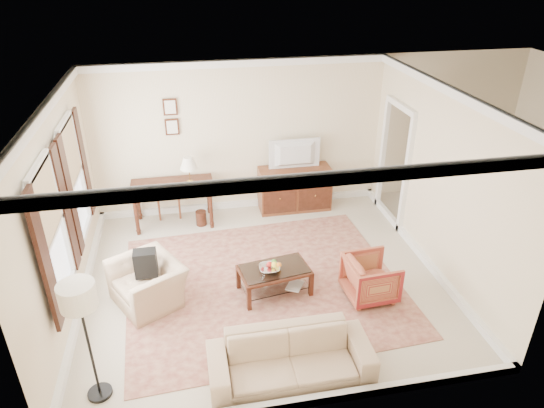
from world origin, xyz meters
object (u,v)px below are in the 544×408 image
object	(u,v)px
writing_desk	(172,190)
coffee_table	(274,274)
tv	(296,146)
sideboard	(295,189)
club_armchair	(147,277)
sofa	(291,352)
striped_armchair	(371,276)

from	to	relation	value
writing_desk	coffee_table	distance (m)	2.82
tv	coffee_table	distance (m)	2.89
sideboard	club_armchair	xyz separation A→B (m)	(-2.75, -2.43, 0.00)
writing_desk	sideboard	bearing A→B (deg)	4.26
coffee_table	tv	bearing A→B (deg)	70.38
writing_desk	club_armchair	distance (m)	2.31
writing_desk	sofa	distance (m)	4.25
club_armchair	coffee_table	bearing A→B (deg)	56.64
tv	coffee_table	bearing A→B (deg)	70.38
sideboard	sofa	world-z (taller)	sideboard
coffee_table	striped_armchair	xyz separation A→B (m)	(1.37, -0.36, 0.03)
sideboard	sofa	bearing A→B (deg)	-103.79
coffee_table	striped_armchair	bearing A→B (deg)	-14.80
tv	coffee_table	world-z (taller)	tv
striped_armchair	sofa	xyz separation A→B (m)	(-1.49, -1.27, 0.02)
tv	coffee_table	size ratio (longest dim) A/B	0.85
club_armchair	sofa	world-z (taller)	club_armchair
sideboard	coffee_table	bearing A→B (deg)	-109.48
tv	sofa	world-z (taller)	tv
coffee_table	striped_armchair	distance (m)	1.42
coffee_table	club_armchair	xyz separation A→B (m)	(-1.84, 0.14, 0.10)
tv	sofa	bearing A→B (deg)	76.14
sideboard	striped_armchair	world-z (taller)	sideboard
writing_desk	striped_armchair	xyz separation A→B (m)	(2.81, -2.76, -0.35)
writing_desk	club_armchair	size ratio (longest dim) A/B	1.50
tv	sofa	size ratio (longest dim) A/B	0.48
sideboard	striped_armchair	bearing A→B (deg)	-81.07
striped_armchair	club_armchair	distance (m)	3.25
sofa	sideboard	bearing A→B (deg)	76.18
coffee_table	sofa	bearing A→B (deg)	-94.29
coffee_table	sofa	world-z (taller)	sofa
writing_desk	club_armchair	bearing A→B (deg)	-100.11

